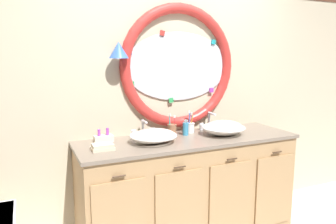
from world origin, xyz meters
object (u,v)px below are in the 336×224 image
(toothbrush_holder_left, at_px, (172,129))
(soap_dispenser, at_px, (186,128))
(folded_hand_towel, at_px, (103,147))
(toiletry_basket, at_px, (103,138))
(sink_basin_left, at_px, (153,136))
(toothbrush_holder_right, at_px, (190,127))
(sink_basin_right, at_px, (223,128))

(toothbrush_holder_left, xyz_separation_m, soap_dispenser, (0.12, -0.05, 0.01))
(folded_hand_towel, bearing_deg, toothbrush_holder_left, 17.38)
(folded_hand_towel, height_order, toiletry_basket, toiletry_basket)
(soap_dispenser, relative_size, toiletry_basket, 0.92)
(sink_basin_left, relative_size, toothbrush_holder_right, 1.85)
(toothbrush_holder_right, bearing_deg, folded_hand_towel, -164.87)
(toothbrush_holder_left, bearing_deg, toiletry_basket, 177.01)
(toothbrush_holder_left, bearing_deg, sink_basin_left, -144.64)
(toiletry_basket, bearing_deg, toothbrush_holder_left, -2.99)
(toiletry_basket, bearing_deg, sink_basin_left, -29.89)
(toothbrush_holder_right, distance_m, soap_dispenser, 0.12)
(sink_basin_right, xyz_separation_m, toiletry_basket, (-1.09, 0.22, -0.04))
(sink_basin_left, height_order, toothbrush_holder_left, toothbrush_holder_left)
(folded_hand_towel, bearing_deg, sink_basin_left, 4.62)
(toiletry_basket, bearing_deg, soap_dispenser, -6.47)
(sink_basin_left, xyz_separation_m, toothbrush_holder_right, (0.47, 0.21, -0.00))
(toothbrush_holder_left, height_order, toiletry_basket, toothbrush_holder_left)
(sink_basin_right, xyz_separation_m, folded_hand_towel, (-1.15, -0.04, -0.04))
(toothbrush_holder_left, height_order, folded_hand_towel, toothbrush_holder_left)
(sink_basin_left, height_order, toiletry_basket, sink_basin_left)
(sink_basin_left, xyz_separation_m, toiletry_basket, (-0.38, 0.22, -0.03))
(toothbrush_holder_right, bearing_deg, sink_basin_right, -41.15)
(toothbrush_holder_right, distance_m, folded_hand_towel, 0.94)
(folded_hand_towel, bearing_deg, toiletry_basket, 75.55)
(sink_basin_right, relative_size, soap_dispenser, 2.72)
(toothbrush_holder_right, xyz_separation_m, folded_hand_towel, (-0.91, -0.25, -0.03))
(toothbrush_holder_right, bearing_deg, soap_dispenser, -139.23)
(soap_dispenser, bearing_deg, sink_basin_right, -21.78)
(sink_basin_left, bearing_deg, toothbrush_holder_left, 35.36)
(toothbrush_holder_right, xyz_separation_m, soap_dispenser, (-0.09, -0.08, 0.01))
(sink_basin_right, bearing_deg, toothbrush_holder_left, 157.57)
(sink_basin_left, bearing_deg, toothbrush_holder_right, 24.27)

